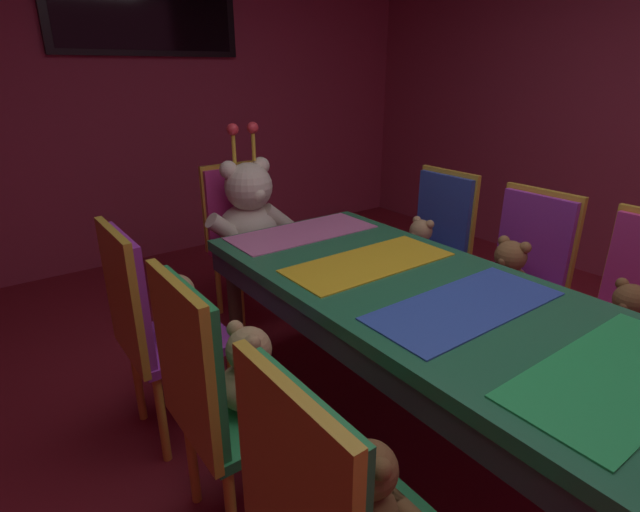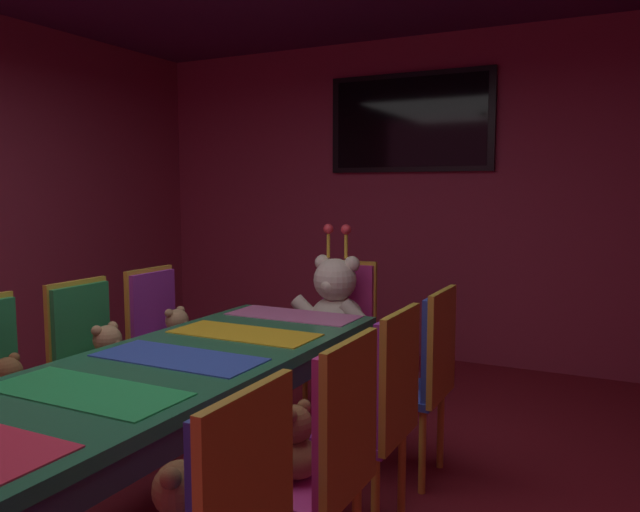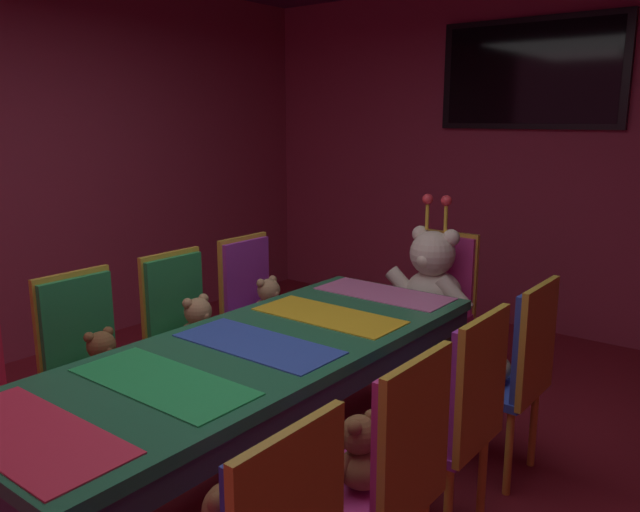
# 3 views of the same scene
# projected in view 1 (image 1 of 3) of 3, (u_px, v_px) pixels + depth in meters

# --- Properties ---
(ground_plane) EXTENTS (7.90, 7.90, 0.00)m
(ground_plane) POSITION_uv_depth(u_px,v_px,m) (446.00, 466.00, 2.01)
(ground_plane) COLOR maroon
(wall_back) EXTENTS (5.20, 0.12, 2.80)m
(wall_back) POSITION_uv_depth(u_px,v_px,m) (150.00, 87.00, 3.91)
(wall_back) COLOR #99334C
(wall_back) RESTS_ON ground_plane
(banquet_table) EXTENTS (0.90, 2.44, 0.75)m
(banquet_table) POSITION_uv_depth(u_px,v_px,m) (463.00, 327.00, 1.77)
(banquet_table) COLOR #26724C
(banquet_table) RESTS_ON ground_plane
(teddy_left_1) EXTENTS (0.23, 0.29, 0.28)m
(teddy_left_1) POSITION_uv_depth(u_px,v_px,m) (370.00, 495.00, 1.17)
(teddy_left_1) COLOR brown
(teddy_left_1) RESTS_ON chair_left_1
(chair_left_2) EXTENTS (0.42, 0.41, 0.98)m
(chair_left_2) POSITION_uv_depth(u_px,v_px,m) (211.00, 387.00, 1.54)
(chair_left_2) COLOR #268C4C
(chair_left_2) RESTS_ON ground_plane
(teddy_left_2) EXTENTS (0.25, 0.32, 0.31)m
(teddy_left_2) POSITION_uv_depth(u_px,v_px,m) (252.00, 373.00, 1.62)
(teddy_left_2) COLOR tan
(teddy_left_2) RESTS_ON chair_left_2
(chair_left_3) EXTENTS (0.42, 0.41, 0.98)m
(chair_left_3) POSITION_uv_depth(u_px,v_px,m) (146.00, 316.00, 1.97)
(chair_left_3) COLOR purple
(chair_left_3) RESTS_ON ground_plane
(teddy_left_3) EXTENTS (0.24, 0.31, 0.29)m
(teddy_left_3) POSITION_uv_depth(u_px,v_px,m) (181.00, 310.00, 2.06)
(teddy_left_3) COLOR tan
(teddy_left_3) RESTS_ON chair_left_3
(teddy_right_1) EXTENTS (0.22, 0.29, 0.27)m
(teddy_right_1) POSITION_uv_depth(u_px,v_px,m) (626.00, 318.00, 2.00)
(teddy_right_1) COLOR brown
(teddy_right_1) RESTS_ON chair_right_1
(chair_right_2) EXTENTS (0.42, 0.41, 0.98)m
(chair_right_2) POSITION_uv_depth(u_px,v_px,m) (524.00, 266.00, 2.47)
(chair_right_2) COLOR purple
(chair_right_2) RESTS_ON ground_plane
(teddy_right_2) EXTENTS (0.25, 0.33, 0.31)m
(teddy_right_2) POSITION_uv_depth(u_px,v_px,m) (507.00, 274.00, 2.39)
(teddy_right_2) COLOR olive
(teddy_right_2) RESTS_ON chair_right_2
(chair_right_3) EXTENTS (0.42, 0.41, 0.98)m
(chair_right_3) POSITION_uv_depth(u_px,v_px,m) (436.00, 236.00, 2.92)
(chair_right_3) COLOR #2D47B2
(chair_right_3) RESTS_ON ground_plane
(teddy_right_3) EXTENTS (0.22, 0.29, 0.27)m
(teddy_right_3) POSITION_uv_depth(u_px,v_px,m) (419.00, 244.00, 2.85)
(teddy_right_3) COLOR tan
(teddy_right_3) RESTS_ON chair_right_3
(throne_chair) EXTENTS (0.41, 0.42, 0.98)m
(throne_chair) POSITION_uv_depth(u_px,v_px,m) (239.00, 225.00, 3.12)
(throne_chair) COLOR #CC338C
(throne_chair) RESTS_ON ground_plane
(king_teddy_bear) EXTENTS (0.61, 0.48, 0.79)m
(king_teddy_bear) POSITION_uv_depth(u_px,v_px,m) (251.00, 214.00, 2.95)
(king_teddy_bear) COLOR silver
(king_teddy_bear) RESTS_ON throne_chair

